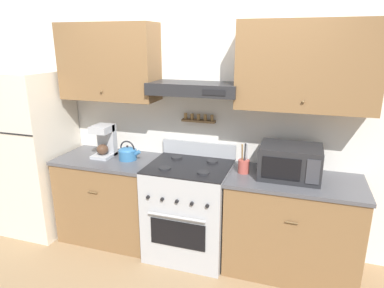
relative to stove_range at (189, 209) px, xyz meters
name	(u,v)px	position (x,y,z in m)	size (l,w,h in m)	color
ground_plane	(179,268)	(0.00, -0.30, -0.47)	(16.00, 16.00, 0.00)	#937551
wall_back	(202,103)	(0.03, 0.31, 1.00)	(5.20, 0.46, 2.55)	silver
counter_left	(111,197)	(-0.89, 0.03, -0.02)	(1.01, 0.64, 0.90)	brown
counter_right	(291,225)	(0.97, 0.03, -0.02)	(1.16, 0.64, 0.90)	brown
stove_range	(189,209)	(0.00, 0.00, 0.00)	(0.76, 0.70, 1.07)	#ADAFB5
refrigerator	(32,153)	(-1.81, -0.03, 0.41)	(0.76, 0.73, 1.75)	beige
tea_kettle	(128,153)	(-0.67, 0.04, 0.50)	(0.23, 0.18, 0.20)	teal
coffee_maker	(105,140)	(-0.95, 0.07, 0.60)	(0.19, 0.24, 0.33)	#ADAFB5
microwave	(290,162)	(0.91, 0.06, 0.57)	(0.52, 0.40, 0.29)	#232326
utensil_crock	(244,165)	(0.51, 0.04, 0.50)	(0.10, 0.10, 0.28)	#B24C42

